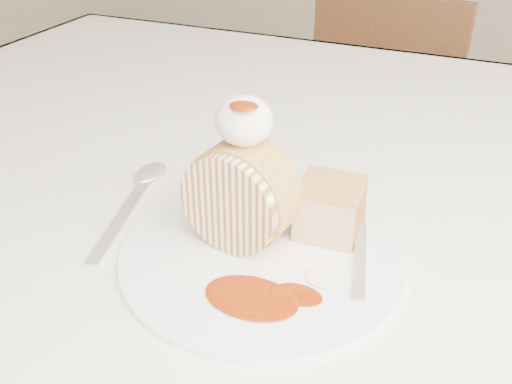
% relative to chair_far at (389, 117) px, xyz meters
% --- Properties ---
extents(table, '(1.40, 0.90, 0.75)m').
position_rel_chair_far_xyz_m(table, '(0.08, -0.85, 0.21)').
color(table, silver).
rests_on(table, ground).
extents(chair_far, '(0.42, 0.42, 0.78)m').
position_rel_chair_far_xyz_m(chair_far, '(0.00, 0.00, 0.00)').
color(chair_far, brown).
rests_on(chair_far, ground).
extents(plate, '(0.26, 0.26, 0.01)m').
position_rel_chair_far_xyz_m(plate, '(0.07, -1.07, 0.31)').
color(plate, white).
rests_on(plate, table).
extents(roulade_slice, '(0.10, 0.06, 0.09)m').
position_rel_chair_far_xyz_m(roulade_slice, '(0.05, -1.06, 0.36)').
color(roulade_slice, '#FFE3B1').
rests_on(roulade_slice, plate).
extents(cake_chunk, '(0.06, 0.05, 0.05)m').
position_rel_chair_far_xyz_m(cake_chunk, '(0.12, -1.01, 0.33)').
color(cake_chunk, tan).
rests_on(cake_chunk, plate).
extents(whipped_cream, '(0.05, 0.05, 0.04)m').
position_rel_chair_far_xyz_m(whipped_cream, '(0.05, -1.05, 0.42)').
color(whipped_cream, white).
rests_on(whipped_cream, roulade_slice).
extents(caramel_drizzle, '(0.02, 0.02, 0.01)m').
position_rel_chair_far_xyz_m(caramel_drizzle, '(0.05, -1.06, 0.45)').
color(caramel_drizzle, '#732004').
rests_on(caramel_drizzle, whipped_cream).
extents(caramel_pool, '(0.08, 0.05, 0.00)m').
position_rel_chair_far_xyz_m(caramel_pool, '(0.09, -1.13, 0.31)').
color(caramel_pool, '#732004').
rests_on(caramel_pool, plate).
extents(fork, '(0.05, 0.15, 0.00)m').
position_rel_chair_far_xyz_m(fork, '(0.16, -1.05, 0.31)').
color(fork, silver).
rests_on(fork, plate).
extents(spoon, '(0.07, 0.18, 0.00)m').
position_rel_chair_far_xyz_m(spoon, '(-0.08, -1.07, 0.31)').
color(spoon, silver).
rests_on(spoon, table).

